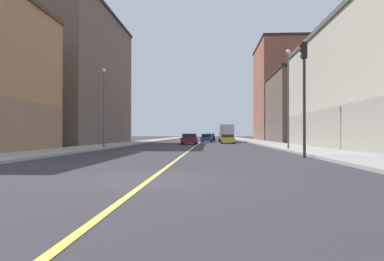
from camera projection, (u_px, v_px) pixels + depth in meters
ground_plane at (150, 180)px, 10.12m from camera, size 400.00×400.00×0.00m
sidewalk_left at (257, 142)px, 58.55m from camera, size 3.97×168.00×0.15m
sidewalk_right at (145, 141)px, 59.55m from camera, size 3.97×168.00×0.15m
lane_center_stripe at (201, 142)px, 59.05m from camera, size 0.16×154.00×0.01m
building_left_near at (384, 87)px, 31.11m from camera, size 11.28×25.43×10.82m
building_left_mid at (309, 107)px, 55.09m from camera, size 11.28×15.50×10.79m
building_left_far at (285, 92)px, 72.31m from camera, size 11.28×16.94×19.51m
building_right_midblock at (70, 78)px, 46.85m from camera, size 11.28×23.42×17.33m
traffic_light_left_near at (304, 83)px, 19.77m from camera, size 0.40×0.32×6.39m
street_lamp_left_near at (288, 89)px, 28.52m from camera, size 0.36×0.36×7.92m
street_lamp_right_near at (104, 99)px, 32.02m from camera, size 0.36×0.36×7.06m
car_blue at (207, 138)px, 56.81m from camera, size 1.91×4.17×1.32m
car_maroon at (189, 139)px, 45.10m from camera, size 1.96×4.08×1.35m
car_yellow at (228, 139)px, 49.37m from camera, size 2.02×4.45×1.24m
car_black at (210, 137)px, 68.10m from camera, size 2.04×4.50×1.37m
car_orange at (208, 137)px, 75.33m from camera, size 1.93×4.25×1.28m
box_truck at (226, 133)px, 59.71m from camera, size 2.39×7.11×2.84m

